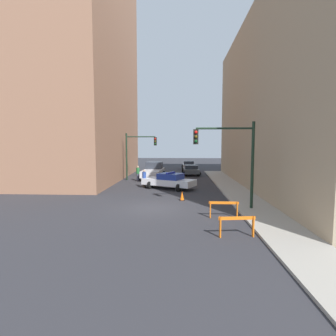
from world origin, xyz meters
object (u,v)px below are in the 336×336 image
traffic_light_far (136,150)px  traffic_cone (182,196)px  pedestrian_corner (138,173)px  barrier_mid (224,207)px  traffic_light_near (233,152)px  parked_car_near (191,170)px  police_car (169,181)px  barrier_front (237,223)px  white_truck (153,171)px  pedestrian_crossing (144,178)px  parked_car_mid (189,165)px

traffic_light_far → traffic_cone: traffic_light_far is taller
pedestrian_corner → barrier_mid: size_ratio=1.04×
traffic_light_far → barrier_mid: (7.24, -14.68, -2.78)m
traffic_light_near → pedestrian_corner: 14.59m
traffic_light_far → parked_car_near: 8.58m
traffic_light_far → traffic_cone: 11.90m
police_car → traffic_cone: size_ratio=7.66×
traffic_light_far → police_car: (3.87, -5.51, -2.67)m
pedestrian_corner → barrier_front: (7.05, -16.86, -0.24)m
white_truck → pedestrian_crossing: white_truck is taller
traffic_light_near → pedestrian_crossing: bearing=129.5°
white_truck → parked_car_mid: (4.42, 11.85, -0.23)m
barrier_front → traffic_cone: 7.64m
white_truck → parked_car_mid: 12.65m
parked_car_near → pedestrian_crossing: (-4.67, -10.21, 0.19)m
pedestrian_crossing → barrier_mid: bearing=-119.6°
traffic_light_far → pedestrian_corner: traffic_light_far is taller
pedestrian_crossing → traffic_light_near: bearing=-110.4°
white_truck → parked_car_mid: bearing=72.5°
barrier_mid → pedestrian_crossing: bearing=120.4°
traffic_light_near → traffic_cone: (-3.02, 2.49, -3.21)m
white_truck → pedestrian_crossing: (-0.18, -6.27, -0.04)m
white_truck → barrier_front: 19.73m
parked_car_mid → barrier_front: bearing=-88.1°
parked_car_near → pedestrian_corner: (-5.95, -6.01, 0.19)m
pedestrian_crossing → barrier_front: (5.78, -12.65, -0.24)m
white_truck → parked_car_near: (4.49, 3.95, -0.23)m
traffic_light_near → pedestrian_crossing: (-6.49, 7.86, -2.67)m
pedestrian_crossing → barrier_mid: size_ratio=1.04×
white_truck → pedestrian_crossing: 6.27m
pedestrian_corner → barrier_mid: 15.56m
traffic_light_near → barrier_front: size_ratio=3.26×
white_truck → parked_car_near: size_ratio=1.25×
traffic_light_near → parked_car_near: (-1.81, 18.07, -2.86)m
parked_car_near → traffic_cone: 15.64m
police_car → white_truck: 7.13m
traffic_light_far → traffic_light_near: bearing=-58.0°
traffic_light_far → traffic_cone: (5.01, -10.35, -3.08)m
barrier_front → barrier_mid: bearing=91.6°
police_car → white_truck: size_ratio=0.91×
parked_car_mid → pedestrian_crossing: pedestrian_crossing is taller
parked_car_near → white_truck: bearing=-141.7°
traffic_light_near → pedestrian_corner: bearing=122.8°
pedestrian_crossing → traffic_cone: pedestrian_crossing is taller
traffic_light_far → barrier_front: bearing=-67.4°
parked_car_mid → traffic_cone: bearing=-93.0°
barrier_mid → traffic_light_near: bearing=66.8°
traffic_light_far → traffic_cone: size_ratio=7.93×
pedestrian_corner → traffic_cone: 10.70m
white_truck → barrier_front: (5.59, -18.92, -0.29)m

